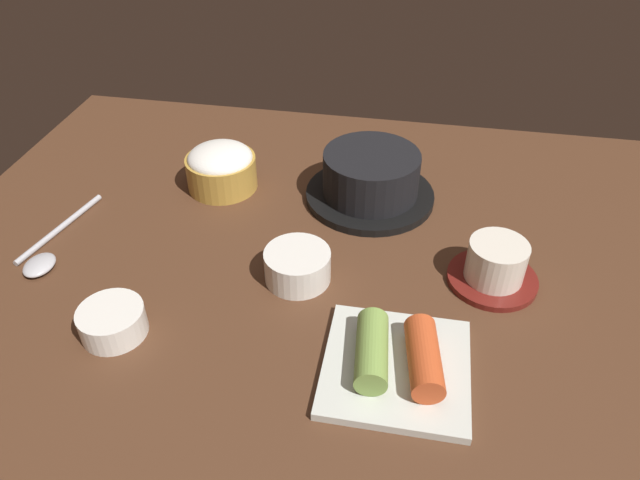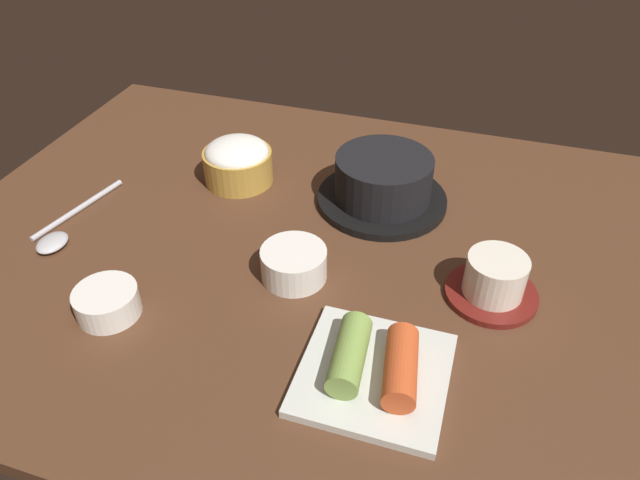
{
  "view_description": "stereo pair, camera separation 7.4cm",
  "coord_description": "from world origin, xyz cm",
  "px_view_note": "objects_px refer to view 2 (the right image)",
  "views": [
    {
      "loc": [
        12.44,
        -58.84,
        50.73
      ],
      "look_at": [
        2.0,
        -2.0,
        5.0
      ],
      "focal_mm": 33.24,
      "sensor_mm": 36.0,
      "label": 1
    },
    {
      "loc": [
        19.58,
        -57.05,
        50.73
      ],
      "look_at": [
        2.0,
        -2.0,
        5.0
      ],
      "focal_mm": 33.24,
      "sensor_mm": 36.0,
      "label": 2
    }
  ],
  "objects_px": {
    "kimchi_plate": "(374,368)",
    "side_bowl_near": "(107,301)",
    "spoon": "(61,231)",
    "banchan_cup_center": "(292,263)",
    "stone_pot": "(383,182)",
    "rice_bowl": "(238,161)",
    "tea_cup_with_saucer": "(494,280)"
  },
  "relations": [
    {
      "from": "tea_cup_with_saucer",
      "to": "banchan_cup_center",
      "type": "xyz_separation_m",
      "value": [
        -0.24,
        -0.04,
        -0.0
      ]
    },
    {
      "from": "rice_bowl",
      "to": "kimchi_plate",
      "type": "height_order",
      "value": "rice_bowl"
    },
    {
      "from": "stone_pot",
      "to": "banchan_cup_center",
      "type": "relative_size",
      "value": 2.3
    },
    {
      "from": "stone_pot",
      "to": "spoon",
      "type": "bearing_deg",
      "value": -152.41
    },
    {
      "from": "rice_bowl",
      "to": "tea_cup_with_saucer",
      "type": "height_order",
      "value": "rice_bowl"
    },
    {
      "from": "stone_pot",
      "to": "spoon",
      "type": "height_order",
      "value": "stone_pot"
    },
    {
      "from": "stone_pot",
      "to": "tea_cup_with_saucer",
      "type": "distance_m",
      "value": 0.23
    },
    {
      "from": "banchan_cup_center",
      "to": "spoon",
      "type": "relative_size",
      "value": 0.44
    },
    {
      "from": "stone_pot",
      "to": "kimchi_plate",
      "type": "relative_size",
      "value": 1.24
    },
    {
      "from": "tea_cup_with_saucer",
      "to": "kimchi_plate",
      "type": "bearing_deg",
      "value": -123.11
    },
    {
      "from": "rice_bowl",
      "to": "spoon",
      "type": "distance_m",
      "value": 0.26
    },
    {
      "from": "tea_cup_with_saucer",
      "to": "side_bowl_near",
      "type": "height_order",
      "value": "tea_cup_with_saucer"
    },
    {
      "from": "rice_bowl",
      "to": "kimchi_plate",
      "type": "bearing_deg",
      "value": -46.93
    },
    {
      "from": "stone_pot",
      "to": "rice_bowl",
      "type": "distance_m",
      "value": 0.22
    },
    {
      "from": "kimchi_plate",
      "to": "side_bowl_near",
      "type": "relative_size",
      "value": 2.06
    },
    {
      "from": "stone_pot",
      "to": "kimchi_plate",
      "type": "xyz_separation_m",
      "value": [
        0.06,
        -0.31,
        -0.02
      ]
    },
    {
      "from": "kimchi_plate",
      "to": "stone_pot",
      "type": "bearing_deg",
      "value": 101.57
    },
    {
      "from": "rice_bowl",
      "to": "side_bowl_near",
      "type": "bearing_deg",
      "value": -95.14
    },
    {
      "from": "kimchi_plate",
      "to": "spoon",
      "type": "height_order",
      "value": "kimchi_plate"
    },
    {
      "from": "stone_pot",
      "to": "rice_bowl",
      "type": "height_order",
      "value": "stone_pot"
    },
    {
      "from": "side_bowl_near",
      "to": "spoon",
      "type": "distance_m",
      "value": 0.18
    },
    {
      "from": "banchan_cup_center",
      "to": "spoon",
      "type": "height_order",
      "value": "banchan_cup_center"
    },
    {
      "from": "stone_pot",
      "to": "side_bowl_near",
      "type": "distance_m",
      "value": 0.4
    },
    {
      "from": "stone_pot",
      "to": "rice_bowl",
      "type": "xyz_separation_m",
      "value": [
        -0.22,
        -0.01,
        -0.0
      ]
    },
    {
      "from": "banchan_cup_center",
      "to": "kimchi_plate",
      "type": "relative_size",
      "value": 0.54
    },
    {
      "from": "kimchi_plate",
      "to": "rice_bowl",
      "type": "bearing_deg",
      "value": 133.07
    },
    {
      "from": "rice_bowl",
      "to": "stone_pot",
      "type": "bearing_deg",
      "value": 1.92
    },
    {
      "from": "stone_pot",
      "to": "spoon",
      "type": "relative_size",
      "value": 1.02
    },
    {
      "from": "banchan_cup_center",
      "to": "spoon",
      "type": "xyz_separation_m",
      "value": [
        -0.32,
        -0.02,
        -0.02
      ]
    },
    {
      "from": "rice_bowl",
      "to": "banchan_cup_center",
      "type": "bearing_deg",
      "value": -50.04
    },
    {
      "from": "rice_bowl",
      "to": "banchan_cup_center",
      "type": "height_order",
      "value": "rice_bowl"
    },
    {
      "from": "rice_bowl",
      "to": "side_bowl_near",
      "type": "xyz_separation_m",
      "value": [
        -0.03,
        -0.3,
        -0.02
      ]
    }
  ]
}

